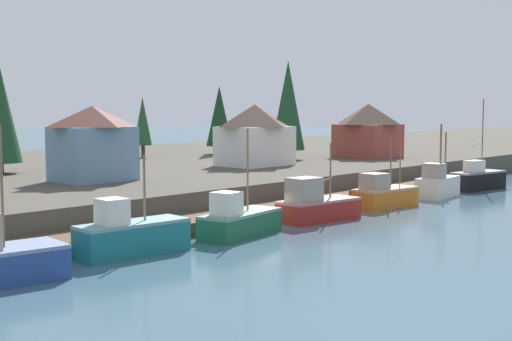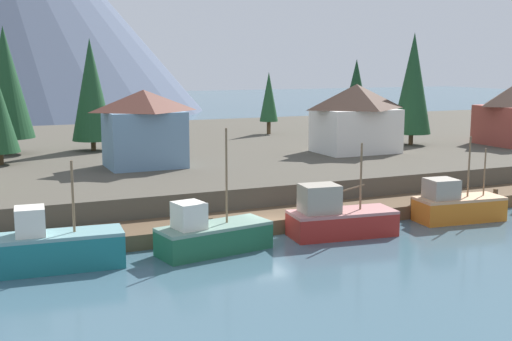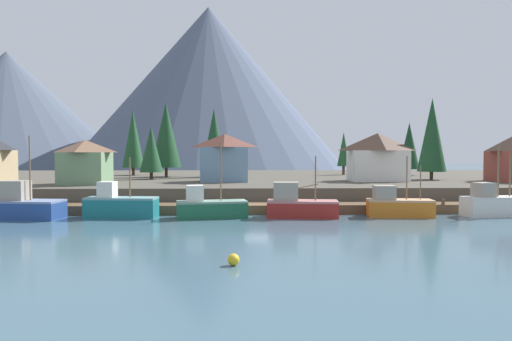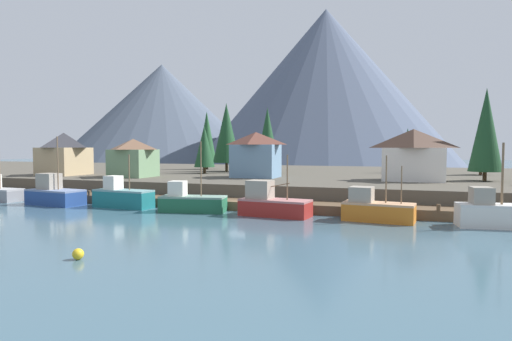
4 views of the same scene
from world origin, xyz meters
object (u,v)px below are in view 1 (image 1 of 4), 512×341
house_blue (93,143)px  house_red (368,130)px  fishing_boat_red (316,206)px  fishing_boat_green (239,221)px  conifer_mid_left (219,116)px  fishing_boat_black (478,179)px  conifer_near_right (143,121)px  fishing_boat_teal (131,235)px  fishing_boat_orange (384,195)px  conifer_centre (288,105)px  house_white (255,134)px  fishing_boat_white (437,185)px

house_blue → house_red: size_ratio=0.92×
house_blue → fishing_boat_red: bearing=-66.4°
fishing_boat_green → conifer_mid_left: size_ratio=0.80×
fishing_boat_black → conifer_mid_left: bearing=106.5°
conifer_mid_left → fishing_boat_red: bearing=-123.9°
fishing_boat_black → conifer_near_right: (-15.77, 38.54, 5.99)m
fishing_boat_teal → conifer_mid_left: conifer_mid_left is taller
fishing_boat_orange → conifer_near_right: size_ratio=0.86×
house_blue → conifer_centre: size_ratio=0.56×
fishing_boat_black → fishing_boat_teal: bearing=-171.2°
fishing_boat_green → conifer_near_right: bearing=50.7°
fishing_boat_red → conifer_near_right: bearing=77.8°
fishing_boat_black → conifer_centre: size_ratio=0.81×
fishing_boat_orange → house_blue: house_blue is taller
fishing_boat_green → fishing_boat_orange: (19.17, 0.34, 0.08)m
house_red → conifer_centre: 12.08m
house_white → conifer_mid_left: size_ratio=0.86×
house_blue → conifer_near_right: bearing=43.2°
house_blue → conifer_mid_left: (32.28, 17.08, 1.88)m
fishing_boat_red → house_blue: size_ratio=1.08×
fishing_boat_black → house_blue: (-36.89, 18.71, 4.72)m
house_blue → house_red: (41.50, -1.22, 0.15)m
fishing_boat_orange → conifer_mid_left: 38.86m
fishing_boat_teal → conifer_near_right: bearing=55.7°
fishing_boat_teal → fishing_boat_white: (38.04, -0.12, 0.05)m
house_white → house_red: bearing=-5.4°
conifer_mid_left → house_white: bearing=-122.4°
house_white → conifer_centre: bearing=17.1°
house_blue → fishing_boat_orange: bearing=-45.4°
fishing_boat_teal → fishing_boat_orange: (28.24, -0.11, -0.07)m
fishing_boat_teal → house_white: bearing=35.8°
house_white → conifer_centre: 9.92m
fishing_boat_red → house_blue: house_blue is taller
fishing_boat_teal → house_red: size_ratio=0.99×
fishing_boat_green → conifer_mid_left: 49.37m
fishing_boat_black → conifer_mid_left: size_ratio=1.05×
fishing_boat_red → conifer_centre: size_ratio=0.60×
fishing_boat_red → fishing_boat_black: size_ratio=0.74×
house_red → conifer_near_right: size_ratio=0.94×
house_blue → house_white: (21.83, 0.63, 0.10)m
house_blue → conifer_mid_left: size_ratio=0.72×
fishing_boat_red → fishing_boat_white: fishing_boat_white is taller
fishing_boat_black → house_white: bearing=137.0°
fishing_boat_green → fishing_boat_teal: bearing=167.4°
fishing_boat_orange → conifer_centre: (12.46, 21.98, 8.06)m
conifer_near_right → conifer_centre: 19.18m
fishing_boat_black → fishing_boat_white: bearing=-171.6°
fishing_boat_teal → house_red: 54.43m
fishing_boat_orange → fishing_boat_black: (18.55, -0.13, 0.02)m
fishing_boat_green → conifer_near_right: 44.95m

